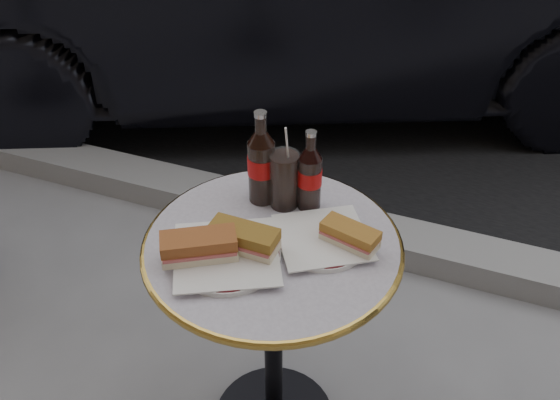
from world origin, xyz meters
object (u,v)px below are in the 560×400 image
(plate_left, at_px, (227,257))
(plate_right, at_px, (322,240))
(bistro_table, at_px, (273,343))
(cola_glass, at_px, (284,180))
(cola_bottle_left, at_px, (261,157))
(cola_bottle_right, at_px, (310,170))

(plate_left, bearing_deg, plate_right, 36.23)
(bistro_table, height_order, cola_glass, cola_glass)
(cola_bottle_left, bearing_deg, bistro_table, -59.47)
(cola_bottle_left, distance_m, cola_glass, 0.08)
(bistro_table, relative_size, plate_left, 2.95)
(cola_glass, bearing_deg, plate_left, -101.84)
(cola_glass, bearing_deg, plate_right, -37.15)
(plate_left, relative_size, cola_glass, 1.62)
(cola_bottle_left, bearing_deg, cola_bottle_right, 6.47)
(bistro_table, relative_size, cola_bottle_right, 3.33)
(plate_left, bearing_deg, cola_bottle_right, 66.42)
(plate_left, relative_size, plate_right, 1.14)
(bistro_table, bearing_deg, cola_bottle_left, 120.53)
(bistro_table, bearing_deg, cola_bottle_right, 77.45)
(bistro_table, distance_m, plate_right, 0.39)
(plate_left, xyz_separation_m, plate_right, (0.19, 0.14, -0.00))
(plate_right, bearing_deg, cola_bottle_right, 122.42)
(bistro_table, height_order, cola_bottle_right, cola_bottle_right)
(plate_right, xyz_separation_m, cola_bottle_right, (-0.07, 0.12, 0.10))
(bistro_table, distance_m, cola_bottle_left, 0.52)
(cola_bottle_left, relative_size, cola_glass, 1.66)
(plate_left, bearing_deg, bistro_table, 51.31)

